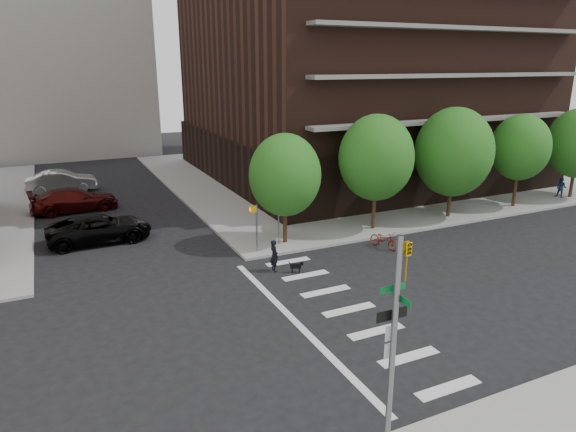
{
  "coord_description": "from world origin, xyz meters",
  "views": [
    {
      "loc": [
        -7.67,
        -16.56,
        10.0
      ],
      "look_at": [
        3.0,
        6.0,
        2.5
      ],
      "focal_mm": 32.0,
      "sensor_mm": 36.0,
      "label": 1
    }
  ],
  "objects_px": {
    "dog_walker": "(274,256)",
    "parked_car_maroon": "(74,200)",
    "pedestrian_far": "(561,188)",
    "traffic_signal": "(393,365)",
    "parked_car_silver": "(62,181)",
    "scooter": "(384,239)",
    "parked_car_black": "(99,229)"
  },
  "relations": [
    {
      "from": "dog_walker",
      "to": "parked_car_maroon",
      "type": "bearing_deg",
      "value": 24.6
    },
    {
      "from": "pedestrian_far",
      "to": "traffic_signal",
      "type": "bearing_deg",
      "value": -76.32
    },
    {
      "from": "traffic_signal",
      "to": "dog_walker",
      "type": "height_order",
      "value": "traffic_signal"
    },
    {
      "from": "parked_car_silver",
      "to": "scooter",
      "type": "bearing_deg",
      "value": -142.95
    },
    {
      "from": "parked_car_silver",
      "to": "scooter",
      "type": "height_order",
      "value": "parked_car_silver"
    },
    {
      "from": "pedestrian_far",
      "to": "parked_car_maroon",
      "type": "bearing_deg",
      "value": -126.83
    },
    {
      "from": "parked_car_maroon",
      "to": "parked_car_silver",
      "type": "xyz_separation_m",
      "value": [
        -0.54,
        6.45,
        0.03
      ]
    },
    {
      "from": "traffic_signal",
      "to": "pedestrian_far",
      "type": "height_order",
      "value": "traffic_signal"
    },
    {
      "from": "parked_car_maroon",
      "to": "pedestrian_far",
      "type": "relative_size",
      "value": 3.71
    },
    {
      "from": "traffic_signal",
      "to": "pedestrian_far",
      "type": "distance_m",
      "value": 31.98
    },
    {
      "from": "scooter",
      "to": "parked_car_silver",
      "type": "bearing_deg",
      "value": 109.78
    },
    {
      "from": "traffic_signal",
      "to": "parked_car_maroon",
      "type": "xyz_separation_m",
      "value": [
        -5.92,
        28.41,
        -1.86
      ]
    },
    {
      "from": "parked_car_black",
      "to": "scooter",
      "type": "xyz_separation_m",
      "value": [
        14.24,
        -7.89,
        -0.3
      ]
    },
    {
      "from": "parked_car_maroon",
      "to": "scooter",
      "type": "height_order",
      "value": "parked_car_maroon"
    },
    {
      "from": "parked_car_silver",
      "to": "scooter",
      "type": "distance_m",
      "value": 26.83
    },
    {
      "from": "parked_car_maroon",
      "to": "dog_walker",
      "type": "height_order",
      "value": "parked_car_maroon"
    },
    {
      "from": "parked_car_black",
      "to": "dog_walker",
      "type": "height_order",
      "value": "dog_walker"
    },
    {
      "from": "traffic_signal",
      "to": "dog_walker",
      "type": "relative_size",
      "value": 3.67
    },
    {
      "from": "parked_car_maroon",
      "to": "pedestrian_far",
      "type": "height_order",
      "value": "pedestrian_far"
    },
    {
      "from": "parked_car_silver",
      "to": "parked_car_maroon",
      "type": "bearing_deg",
      "value": -173.94
    },
    {
      "from": "parked_car_maroon",
      "to": "traffic_signal",
      "type": "bearing_deg",
      "value": -172.86
    },
    {
      "from": "traffic_signal",
      "to": "dog_walker",
      "type": "bearing_deg",
      "value": 79.6
    },
    {
      "from": "parked_car_maroon",
      "to": "scooter",
      "type": "distance_m",
      "value": 21.54
    },
    {
      "from": "parked_car_black",
      "to": "parked_car_silver",
      "type": "xyz_separation_m",
      "value": [
        -1.42,
        13.89,
        0.07
      ]
    },
    {
      "from": "parked_car_maroon",
      "to": "dog_walker",
      "type": "xyz_separation_m",
      "value": [
        8.25,
        -15.72,
        -0.02
      ]
    },
    {
      "from": "parked_car_silver",
      "to": "scooter",
      "type": "xyz_separation_m",
      "value": [
        15.67,
        -21.77,
        -0.37
      ]
    },
    {
      "from": "parked_car_maroon",
      "to": "pedestrian_far",
      "type": "distance_m",
      "value": 35.63
    },
    {
      "from": "parked_car_black",
      "to": "pedestrian_far",
      "type": "xyz_separation_m",
      "value": [
        32.57,
        -4.81,
        0.12
      ]
    },
    {
      "from": "parked_car_black",
      "to": "traffic_signal",
      "type": "bearing_deg",
      "value": -167.34
    },
    {
      "from": "dog_walker",
      "to": "pedestrian_far",
      "type": "bearing_deg",
      "value": -85.24
    },
    {
      "from": "dog_walker",
      "to": "pedestrian_far",
      "type": "relative_size",
      "value": 1.05
    },
    {
      "from": "parked_car_silver",
      "to": "dog_walker",
      "type": "height_order",
      "value": "parked_car_silver"
    }
  ]
}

